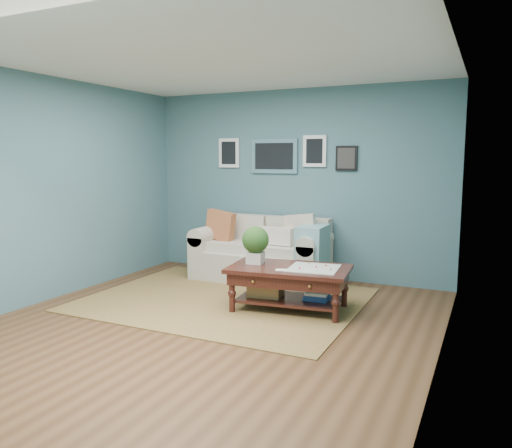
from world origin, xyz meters
The scene contains 4 objects.
room_shell centered at (0.00, 0.06, 1.36)m, with size 5.00×5.02×2.70m.
area_rug centered at (-0.30, 0.91, 0.01)m, with size 3.22×2.58×0.01m, color brown.
loveseat centered at (-0.24, 2.03, 0.40)m, with size 1.93×0.88×0.99m.
coffee_table centered at (0.50, 0.87, 0.42)m, with size 1.43×0.94×0.94m.
Camera 1 is at (2.60, -4.28, 1.73)m, focal length 35.00 mm.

